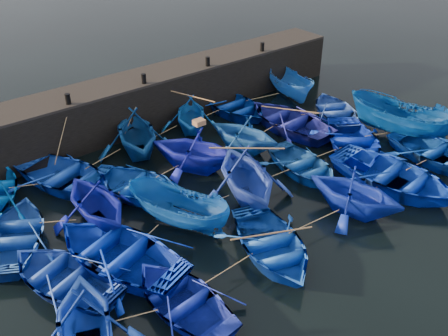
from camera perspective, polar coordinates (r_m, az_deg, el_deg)
ground at (r=20.17m, az=5.72°, el=-5.42°), size 120.00×120.00×0.00m
quay_wall at (r=26.91m, az=-9.86°, el=7.37°), size 26.00×2.50×2.50m
quay_top at (r=26.41m, az=-10.11°, el=9.96°), size 26.00×2.50×0.12m
bollard_1 at (r=24.02m, az=-17.41°, el=7.54°), size 0.24×0.24×0.50m
bollard_2 at (r=25.56m, az=-9.16°, el=10.06°), size 0.24×0.24×0.50m
bollard_3 at (r=27.61m, az=-1.88°, el=12.08°), size 0.24×0.24×0.50m
bollard_4 at (r=30.05m, az=4.39°, el=13.65°), size 0.24×0.24×0.50m
boat_1 at (r=22.55m, az=-17.61°, el=-0.91°), size 5.16×6.00×1.05m
boat_2 at (r=24.06m, az=-10.05°, el=4.07°), size 5.11×5.47×2.32m
boat_3 at (r=26.01m, az=-3.82°, el=6.22°), size 4.73×4.84×1.94m
boat_4 at (r=27.99m, az=1.11°, el=7.15°), size 3.48×4.85×1.01m
boat_5 at (r=30.10m, az=7.56°, el=9.39°), size 2.76×4.63×1.68m
boat_6 at (r=19.93m, az=-22.66°, el=-6.99°), size 5.00×5.46×0.93m
boat_7 at (r=19.72m, az=-14.42°, el=-3.62°), size 3.42×3.97×2.08m
boat_8 at (r=21.26m, az=-9.78°, el=-2.01°), size 5.10×5.65×0.96m
boat_9 at (r=22.45m, az=-3.40°, el=2.23°), size 5.27×5.45×2.20m
boat_10 at (r=24.03m, az=2.31°, el=4.02°), size 4.12×4.46×1.95m
boat_11 at (r=26.51m, az=7.45°, el=5.51°), size 3.99×5.42×1.09m
boat_12 at (r=28.24m, az=12.61°, el=6.47°), size 4.86×5.31×0.90m
boat_13 at (r=17.61m, az=-17.83°, el=-11.64°), size 4.54×5.31×0.93m
boat_14 at (r=17.90m, az=-12.02°, el=-9.35°), size 5.41×6.39×1.13m
boat_15 at (r=19.05m, az=-5.30°, el=-4.80°), size 3.34×4.55×1.66m
boat_16 at (r=20.38m, az=2.54°, el=-0.74°), size 5.28×5.65×2.40m
boat_17 at (r=22.74m, az=9.04°, el=0.33°), size 3.52×4.56×0.87m
boat_18 at (r=24.93m, az=14.57°, el=2.87°), size 5.87×6.21×1.05m
boat_19 at (r=26.72m, az=19.43°, el=5.25°), size 3.56×5.65×2.05m
boat_20 at (r=15.13m, az=-15.75°, el=-16.82°), size 4.73×5.04×2.13m
boat_21 at (r=16.18m, az=-4.78°, el=-14.66°), size 3.34×4.42×0.87m
boat_22 at (r=18.02m, az=5.42°, el=-8.70°), size 4.60×5.43×0.96m
boat_23 at (r=20.30m, az=14.80°, el=-2.62°), size 4.27×4.65×2.05m
boat_24 at (r=22.60m, az=18.87°, el=-0.87°), size 4.65×6.09×1.18m
boat_25 at (r=25.28m, az=23.39°, el=1.55°), size 3.74×5.12×1.04m
wooden_crate at (r=22.04m, az=-2.87°, el=5.24°), size 0.48×0.39×0.24m
mooring_ropes at (r=23.04m, az=-2.54°, el=2.46°), size 17.52×11.38×2.10m
loose_oars at (r=22.14m, az=2.77°, el=3.36°), size 9.84×11.84×1.50m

